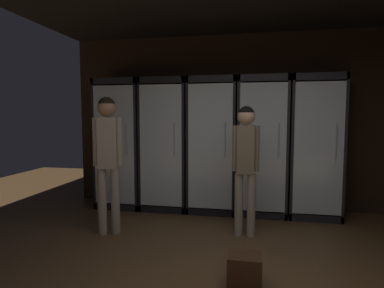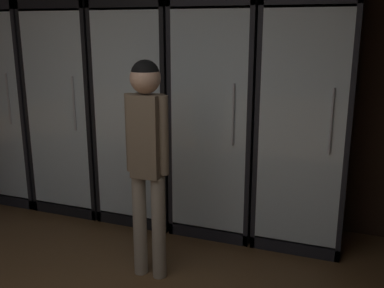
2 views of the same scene
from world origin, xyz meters
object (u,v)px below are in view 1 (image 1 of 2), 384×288
Objects in this scene: cooler_far_left at (123,145)px; cooler_left at (167,146)px; cooler_right at (262,148)px; shopper_near at (246,156)px; shopper_far at (108,149)px; cooler_center at (213,146)px; cooler_far_right at (314,149)px; wine_crate_floor at (245,270)px.

cooler_left is (0.76, -0.00, -0.01)m from cooler_far_left.
cooler_far_left is 2.26m from cooler_right.
cooler_far_left reaches higher than shopper_near.
shopper_near is at bearing 8.65° from shopper_far.
cooler_center and cooler_right have the same top height.
cooler_far_left is at bearing 180.00° from cooler_far_right.
cooler_center is (1.51, 0.00, 0.00)m from cooler_far_left.
cooler_left reaches higher than shopper_far.
cooler_center is 0.75m from cooler_right.
cooler_right is 7.06× the size of wine_crate_floor.
cooler_right reaches higher than shopper_near.
shopper_far reaches higher than shopper_near.
cooler_far_left is 3.02m from cooler_far_right.
cooler_center is 1.51m from cooler_far_right.
cooler_center reaches higher than wine_crate_floor.
cooler_right is at bearing 85.05° from wine_crate_floor.
cooler_center is 1.73m from shopper_far.
shopper_far is (-0.41, -1.28, 0.07)m from cooler_left.
cooler_far_right is at bearing 0.01° from cooler_left.
wine_crate_floor is at bearing -113.08° from cooler_far_right.
cooler_far_right is 2.57m from wine_crate_floor.
cooler_left is 1.20× the size of shopper_far.
shopper_far is (0.35, -1.28, 0.06)m from cooler_far_left.
cooler_left is 1.00× the size of cooler_right.
cooler_right is at bearing 77.77° from shopper_near.
cooler_far_right is at bearing -0.04° from cooler_center.
shopper_far is (-1.16, -1.28, 0.06)m from cooler_center.
wine_crate_floor is at bearing -59.35° from cooler_left.
shopper_far is at bearing -154.36° from cooler_far_right.
cooler_far_right is (1.51, -0.00, -0.01)m from cooler_center.
cooler_far_right reaches higher than wine_crate_floor.
shopper_far is (-1.69, -0.26, 0.07)m from shopper_near.
cooler_center is (0.75, 0.00, 0.01)m from cooler_left.
cooler_far_right is at bearing 25.64° from shopper_far.
cooler_far_left and cooler_far_right have the same top height.
wine_crate_floor is (1.72, -0.94, -0.94)m from shopper_far.
cooler_far_right is (2.26, 0.00, 0.00)m from cooler_left.
cooler_far_left is at bearing 179.97° from cooler_left.
shopper_far is at bearing -146.19° from cooler_right.
cooler_far_left and cooler_right have the same top height.
wine_crate_floor is at bearing -88.58° from shopper_near.
cooler_far_right reaches higher than shopper_far.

